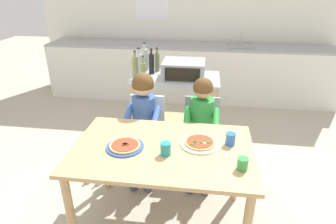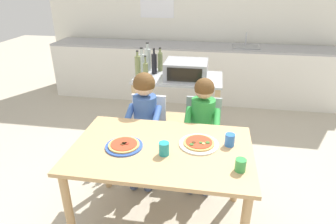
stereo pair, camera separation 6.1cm
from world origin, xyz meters
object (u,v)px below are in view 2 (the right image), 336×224
Objects in this scene: pizza_plate_white at (199,143)px; dining_chair_right at (202,133)px; child_in_green_shirt at (202,122)px; kitchen_island_cart at (178,101)px; bottle_dark_olive_oil at (154,63)px; bottle_clear_vinegar at (160,61)px; bottle_tall_green_wine at (138,67)px; bottle_squat_spirits at (146,72)px; child_in_blue_striped_shirt at (144,115)px; bottle_brown_beer at (148,59)px; pizza_plate_blue_rimmed at (124,145)px; drinking_cup_teal at (164,149)px; bottle_slim_sauce at (142,63)px; dining_chair_left at (147,130)px; toaster_oven at (186,70)px; drinking_cup_green at (240,165)px; drinking_cup_blue at (230,140)px; dining_table at (162,159)px.

dining_chair_right is at bearing 90.01° from pizza_plate_white.
child_in_green_shirt is 3.51× the size of pizza_plate_white.
bottle_dark_olive_oil reaches higher than kitchen_island_cart.
pizza_plate_white is (0.31, -1.17, 0.17)m from kitchen_island_cart.
bottle_tall_green_wine is (-0.18, -0.33, 0.02)m from bottle_clear_vinegar.
bottle_squat_spirits is 0.25× the size of child_in_blue_striped_shirt.
child_in_green_shirt is at bearing -34.74° from bottle_tall_green_wine.
pizza_plate_blue_rimmed is at bearing -84.09° from bottle_brown_beer.
drinking_cup_teal is (0.08, -1.34, 0.21)m from kitchen_island_cart.
bottle_slim_sauce reaches higher than kitchen_island_cart.
dining_chair_left is (0.18, -0.42, -0.52)m from bottle_tall_green_wine.
dining_chair_right is (0.31, -0.53, -0.10)m from kitchen_island_cart.
bottle_dark_olive_oil is (-0.37, 0.10, 0.02)m from toaster_oven.
bottle_dark_olive_oil is 0.14m from bottle_slim_sauce.
pizza_plate_blue_rimmed is 0.93× the size of pizza_plate_white.
drinking_cup_green reaches higher than pizza_plate_white.
bottle_tall_green_wine is (-0.13, -0.22, 0.01)m from bottle_dark_olive_oil.
bottle_clear_vinegar reaches higher than dining_chair_right.
kitchen_island_cart is at bearing -4.73° from bottle_slim_sauce.
bottle_brown_beer is 1.14m from child_in_green_shirt.
toaster_oven is at bearing 111.98° from drinking_cup_blue.
dining_chair_left is (0.05, -0.63, -0.51)m from bottle_dark_olive_oil.
pizza_plate_white is (0.00, -0.52, 0.08)m from child_in_green_shirt.
bottle_squat_spirits is 1.17m from dining_table.
dining_chair_right is (0.73, -0.56, -0.51)m from bottle_slim_sauce.
toaster_oven reaches higher than drinking_cup_blue.
bottle_dark_olive_oil is at bearing -49.20° from bottle_brown_beer.
child_in_blue_striped_shirt reaches higher than toaster_oven.
bottle_brown_beer is at bearing 179.55° from bottle_clear_vinegar.
bottle_squat_spirits is (0.10, -0.23, -0.02)m from bottle_slim_sauce.
bottle_tall_green_wine reaches higher than drinking_cup_green.
bottle_clear_vinegar reaches higher than dining_chair_left.
bottle_clear_vinegar is 3.20× the size of drinking_cup_green.
dining_table is 0.30m from pizza_plate_blue_rimmed.
pizza_plate_white is (0.55, -1.35, -0.24)m from bottle_clear_vinegar.
drinking_cup_teal reaches higher than pizza_plate_white.
bottle_squat_spirits is at bearing 100.34° from child_in_blue_striped_shirt.
pizza_plate_white is at bearing -64.29° from bottle_dark_olive_oil.
bottle_brown_beer is 3.49× the size of drinking_cup_blue.
bottle_tall_green_wine is 0.11m from bottle_squat_spirits.
bottle_slim_sauce is at bearing 175.27° from kitchen_island_cart.
bottle_dark_olive_oil is 3.04× the size of drinking_cup_teal.
dining_table is 15.55× the size of drinking_cup_green.
pizza_plate_white is (0.54, 0.12, -0.00)m from pizza_plate_blue_rimmed.
bottle_clear_vinegar is 1.01× the size of bottle_squat_spirits.
bottle_tall_green_wine is 3.63× the size of drinking_cup_green.
child_in_green_shirt is 12.23× the size of drinking_cup_green.
bottle_clear_vinegar is 0.39m from bottle_squat_spirits.
bottle_brown_beer is at bearing 95.91° from pizza_plate_blue_rimmed.
pizza_plate_blue_rimmed is at bearing -80.82° from bottle_tall_green_wine.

